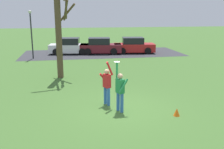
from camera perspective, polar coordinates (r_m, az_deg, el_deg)
name	(u,v)px	position (r m, az deg, el deg)	size (l,w,h in m)	color
ground_plane	(120,108)	(11.27, 1.72, -7.55)	(120.00, 120.00, 0.00)	#426B2D
person_catcher	(120,89)	(10.64, 1.80, -3.26)	(0.50, 0.59, 2.08)	#3366B7
person_defender	(107,84)	(11.41, -1.15, -2.09)	(0.59, 0.65, 2.04)	#3366B7
frisbee_disc	(117,62)	(10.55, 1.11, 2.81)	(0.25, 0.25, 0.02)	white
parked_car_white	(70,47)	(26.19, -9.39, 6.18)	(4.30, 2.44, 1.59)	white
parked_car_maroon	(100,46)	(25.97, -2.61, 6.28)	(4.30, 2.44, 1.59)	maroon
parked_car_red	(134,46)	(26.48, 4.88, 6.39)	(4.30, 2.44, 1.59)	red
parking_strip	(103,53)	(26.28, -2.08, 4.78)	(15.96, 6.40, 0.01)	#38383D
bare_tree_tall	(59,26)	(16.34, -11.71, 10.48)	(2.02, 2.03, 6.88)	brown
lamppost_by_lot	(31,30)	(23.98, -17.57, 9.51)	(0.28, 0.28, 4.26)	#2D2D33
field_cone_orange	(177,112)	(10.77, 14.23, -8.12)	(0.26, 0.26, 0.32)	orange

